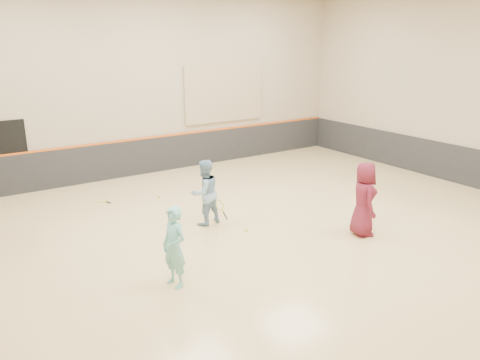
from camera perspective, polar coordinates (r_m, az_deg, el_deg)
room at (r=11.13m, az=1.94°, el=-2.00°), size 15.04×12.04×6.22m
wainscot_back at (r=16.23m, az=-10.36°, el=3.02°), size 14.90×0.04×1.20m
wainscot_right at (r=16.51m, az=23.61°, el=2.10°), size 0.04×11.90×1.20m
accent_stripe at (r=16.09m, az=-10.46°, el=5.15°), size 14.90×0.03×0.06m
acoustic_panel at (r=17.15m, az=-1.93°, el=10.47°), size 3.20×0.08×2.00m
doorway at (r=15.01m, az=-26.42°, el=2.34°), size 1.10×0.05×2.20m
girl at (r=8.68m, az=-8.02°, el=-8.12°), size 0.48×0.63×1.54m
instructor at (r=11.42m, az=-4.34°, el=-1.54°), size 0.88×0.73×1.63m
young_man at (r=11.15m, az=14.85°, el=-2.24°), size 0.87×1.01×1.74m
held_racket at (r=11.37m, az=-2.48°, el=-3.10°), size 0.36×0.36×0.56m
spare_racket at (r=13.78m, az=-16.38°, el=-2.39°), size 0.59×0.59×0.06m
ball_under_racket at (r=11.21m, az=0.77°, el=-6.11°), size 0.07×0.07×0.07m
ball_in_hand at (r=11.03m, az=16.22°, el=-1.02°), size 0.07×0.07×0.07m
ball_beside_spare at (r=13.69m, az=-9.87°, el=-2.03°), size 0.07×0.07×0.07m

